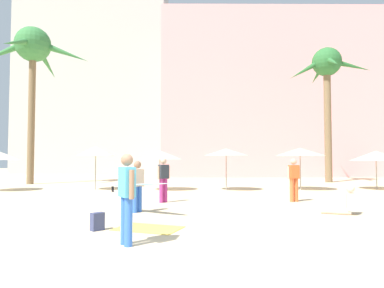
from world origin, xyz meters
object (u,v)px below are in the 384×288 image
at_px(cafe_umbrella_3, 376,156).
at_px(beach_towel, 148,228).
at_px(palm_tree_left, 327,73).
at_px(cafe_umbrella_4, 160,155).
at_px(person_near_right, 127,195).
at_px(cafe_umbrella_2, 96,151).
at_px(backpack, 97,222).
at_px(palm_tree_far_left, 33,53).
at_px(person_mid_center, 163,178).
at_px(person_far_left, 294,178).
at_px(cafe_umbrella_0, 226,152).
at_px(person_far_right, 344,204).
at_px(cafe_umbrella_5, 300,152).
at_px(person_near_left, 137,184).

bearing_deg(cafe_umbrella_3, beach_towel, -136.92).
height_order(palm_tree_left, cafe_umbrella_4, palm_tree_left).
relative_size(palm_tree_left, cafe_umbrella_4, 4.14).
bearing_deg(palm_tree_left, person_near_right, -121.91).
height_order(cafe_umbrella_3, person_near_right, cafe_umbrella_3).
xyz_separation_m(cafe_umbrella_2, backpack, (3.06, -10.89, -1.95)).
height_order(palm_tree_left, beach_towel, palm_tree_left).
distance_m(cafe_umbrella_3, cafe_umbrella_4, 12.13).
bearing_deg(palm_tree_far_left, backpack, -60.35).
bearing_deg(beach_towel, person_mid_center, 90.34).
xyz_separation_m(palm_tree_left, person_far_left, (-6.12, -11.62, -7.26)).
relative_size(cafe_umbrella_3, person_near_right, 1.52).
bearing_deg(cafe_umbrella_0, person_mid_center, -119.61).
height_order(palm_tree_far_left, palm_tree_left, palm_tree_far_left).
bearing_deg(beach_towel, cafe_umbrella_0, 73.88).
bearing_deg(person_mid_center, palm_tree_left, 93.90).
xyz_separation_m(beach_towel, person_mid_center, (-0.03, 5.06, 0.95)).
bearing_deg(person_mid_center, palm_tree_far_left, -177.96).
distance_m(person_far_right, person_mid_center, 6.52).
height_order(palm_tree_far_left, cafe_umbrella_5, palm_tree_far_left).
relative_size(cafe_umbrella_5, backpack, 6.38).
distance_m(cafe_umbrella_2, backpack, 11.48).
bearing_deg(cafe_umbrella_0, person_far_right, -71.45).
distance_m(person_far_right, person_near_left, 6.48).
height_order(cafe_umbrella_0, person_far_left, cafe_umbrella_0).
distance_m(cafe_umbrella_5, person_near_left, 11.41).
bearing_deg(person_near_right, person_mid_center, 56.38).
bearing_deg(person_mid_center, cafe_umbrella_5, 85.43).
relative_size(cafe_umbrella_3, cafe_umbrella_5, 1.02).
height_order(cafe_umbrella_2, cafe_umbrella_5, cafe_umbrella_2).
relative_size(cafe_umbrella_3, person_mid_center, 1.57).
xyz_separation_m(cafe_umbrella_2, cafe_umbrella_3, (15.73, 0.03, -0.26)).
relative_size(person_far_right, person_mid_center, 0.60).
xyz_separation_m(person_far_right, person_near_right, (-6.01, -3.79, 0.68)).
distance_m(cafe_umbrella_4, person_far_left, 7.86).
height_order(beach_towel, person_mid_center, person_mid_center).
relative_size(cafe_umbrella_2, person_near_left, 1.02).
distance_m(cafe_umbrella_4, person_near_right, 12.13).
xyz_separation_m(cafe_umbrella_3, person_far_right, (-5.70, -8.57, -1.58)).
height_order(beach_towel, person_far_right, person_far_right).
relative_size(person_far_right, person_near_left, 0.44).
height_order(cafe_umbrella_3, cafe_umbrella_4, cafe_umbrella_4).
xyz_separation_m(palm_tree_left, cafe_umbrella_0, (-8.29, -6.49, -6.12)).
xyz_separation_m(cafe_umbrella_2, person_far_left, (9.43, -5.42, -1.21)).
distance_m(cafe_umbrella_0, cafe_umbrella_5, 4.17).
bearing_deg(palm_tree_far_left, person_near_right, -59.97).
relative_size(cafe_umbrella_2, person_far_left, 1.41).
height_order(palm_tree_far_left, person_near_left, palm_tree_far_left).
height_order(cafe_umbrella_2, person_near_right, cafe_umbrella_2).
height_order(palm_tree_far_left, person_near_right, palm_tree_far_left).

